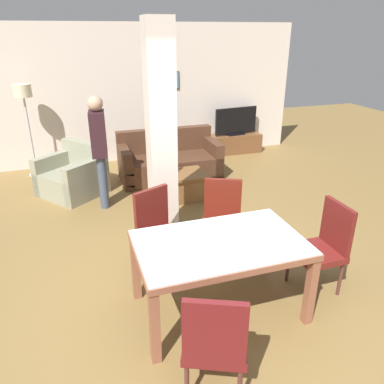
% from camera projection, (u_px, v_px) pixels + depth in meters
% --- Properties ---
extents(ground_plane, '(18.00, 18.00, 0.00)m').
position_uv_depth(ground_plane, '(218.00, 308.00, 3.73)').
color(ground_plane, olive).
extents(back_wall, '(7.20, 0.09, 2.70)m').
position_uv_depth(back_wall, '(128.00, 95.00, 7.54)').
color(back_wall, silver).
rests_on(back_wall, ground_plane).
extents(divider_pillar, '(0.31, 0.33, 2.70)m').
position_uv_depth(divider_pillar, '(161.00, 139.00, 4.47)').
color(divider_pillar, silver).
rests_on(divider_pillar, ground_plane).
extents(dining_table, '(1.56, 0.96, 0.77)m').
position_uv_depth(dining_table, '(220.00, 256.00, 3.49)').
color(dining_table, brown).
rests_on(dining_table, ground_plane).
extents(dining_chair_far_left, '(0.61, 0.61, 0.97)m').
position_uv_depth(dining_chair_far_left, '(159.00, 229.00, 4.15)').
color(dining_chair_far_left, maroon).
rests_on(dining_chair_far_left, ground_plane).
extents(dining_chair_near_left, '(0.61, 0.61, 0.97)m').
position_uv_depth(dining_chair_near_left, '(215.00, 340.00, 2.66)').
color(dining_chair_near_left, maroon).
rests_on(dining_chair_near_left, ground_plane).
extents(dining_chair_head_right, '(0.46, 0.46, 0.97)m').
position_uv_depth(dining_chair_head_right, '(324.00, 244.00, 3.86)').
color(dining_chair_head_right, maroon).
rests_on(dining_chair_head_right, ground_plane).
extents(dining_chair_far_right, '(0.61, 0.61, 0.97)m').
position_uv_depth(dining_chair_far_right, '(222.00, 218.00, 4.39)').
color(dining_chair_far_right, maroon).
rests_on(dining_chair_far_right, ground_plane).
extents(sofa, '(1.81, 0.88, 0.86)m').
position_uv_depth(sofa, '(169.00, 162.00, 6.96)').
color(sofa, '#4E2F1F').
rests_on(sofa, ground_plane).
extents(armchair, '(1.24, 1.25, 0.83)m').
position_uv_depth(armchair, '(74.00, 177.00, 6.25)').
color(armchair, gray).
rests_on(armchair, ground_plane).
extents(coffee_table, '(0.75, 0.60, 0.44)m').
position_uv_depth(coffee_table, '(182.00, 186.00, 6.09)').
color(coffee_table, brown).
rests_on(coffee_table, ground_plane).
extents(bottle, '(0.08, 0.08, 0.27)m').
position_uv_depth(bottle, '(176.00, 165.00, 6.06)').
color(bottle, '#4C2D14').
rests_on(bottle, coffee_table).
extents(tv_stand, '(1.16, 0.40, 0.41)m').
position_uv_depth(tv_stand, '(235.00, 144.00, 8.40)').
color(tv_stand, brown).
rests_on(tv_stand, ground_plane).
extents(tv_screen, '(1.00, 0.25, 0.60)m').
position_uv_depth(tv_screen, '(236.00, 122.00, 8.20)').
color(tv_screen, black).
rests_on(tv_screen, tv_stand).
extents(floor_lamp, '(0.31, 0.31, 1.69)m').
position_uv_depth(floor_lamp, '(24.00, 100.00, 6.59)').
color(floor_lamp, '#B7B7BC').
rests_on(floor_lamp, ground_plane).
extents(standing_person, '(0.26, 0.40, 1.71)m').
position_uv_depth(standing_person, '(99.00, 145.00, 5.54)').
color(standing_person, '#404A5D').
rests_on(standing_person, ground_plane).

